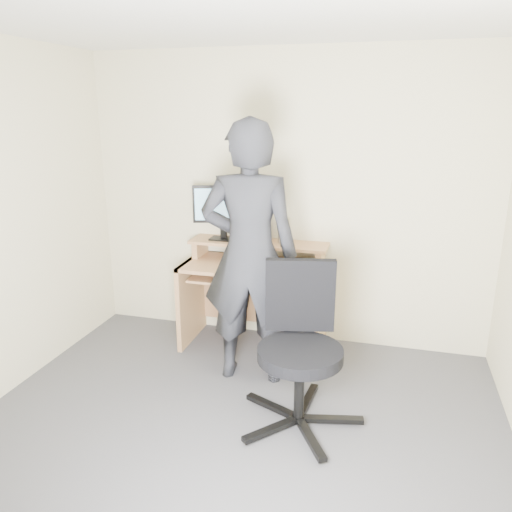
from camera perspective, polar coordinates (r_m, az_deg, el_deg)
The scene contains 14 objects.
ground at distance 3.27m, azimuth -3.92°, elevation -21.65°, with size 3.50×3.50×0.00m, color #4F4E53.
back_wall at distance 4.32m, azimuth 3.38°, elevation 6.31°, with size 3.50×0.02×2.50m, color beige.
ceiling at distance 2.61m, azimuth -5.12°, elevation 27.14°, with size 3.50×3.50×0.02m, color white.
desk at distance 4.34m, azimuth 0.03°, elevation -3.22°, with size 1.20×0.60×0.91m.
monitor at distance 4.31m, azimuth -3.88°, elevation 5.56°, with size 0.49×0.18×0.48m.
external_drive at distance 4.29m, azimuth 0.03°, elevation 2.99°, with size 0.07×0.13×0.20m, color black.
travel_mug at distance 4.24m, azimuth 3.13°, elevation 2.72°, with size 0.08×0.08×0.19m, color #B5B5BA.
smartphone at distance 4.21m, azimuth 3.43°, elevation 1.35°, with size 0.07×0.13×0.01m, color black.
charger at distance 4.23m, azimuth -1.47°, elevation 1.63°, with size 0.04×0.04×0.04m, color black.
headphones at distance 4.40m, azimuth -1.55°, elevation 2.09°, with size 0.16×0.16×0.02m, color silver.
keyboard at distance 4.15m, azimuth -0.73°, elevation -2.43°, with size 0.46×0.18×0.03m, color black.
mouse at distance 4.05m, azimuth 3.03°, elevation -1.43°, with size 0.10×0.06×0.04m, color black.
office_chair at distance 3.29m, azimuth 5.05°, elevation -9.60°, with size 0.83×0.81×1.04m.
person at distance 3.66m, azimuth -0.76°, elevation 0.15°, with size 0.72×0.47×1.97m, color black.
Camera 1 is at (0.87, -2.41, 2.02)m, focal length 35.00 mm.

